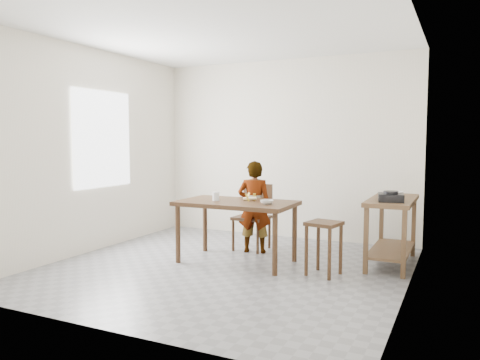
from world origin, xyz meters
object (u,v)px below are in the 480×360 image
at_px(prep_counter, 392,231).
at_px(stool, 324,248).
at_px(dining_chair, 252,217).
at_px(dining_table, 236,232).
at_px(child, 254,207).

xyz_separation_m(prep_counter, stool, (-0.61, -0.78, -0.10)).
distance_m(prep_counter, dining_chair, 1.82).
height_order(dining_table, stool, dining_table).
distance_m(dining_table, stool, 1.11).
height_order(child, stool, child).
relative_size(prep_counter, stool, 2.02).
distance_m(dining_table, dining_chair, 0.69).
bearing_deg(stool, child, 150.40).
height_order(dining_chair, stool, dining_chair).
distance_m(child, dining_chair, 0.23).
distance_m(prep_counter, child, 1.75).
bearing_deg(stool, prep_counter, 51.78).
bearing_deg(dining_table, child, 90.79).
bearing_deg(stool, dining_chair, 148.02).
bearing_deg(child, prep_counter, 170.55).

